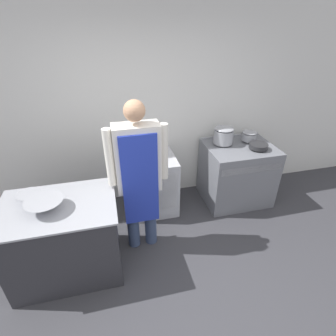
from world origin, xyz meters
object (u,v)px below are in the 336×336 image
at_px(stove, 236,173).
at_px(mixing_bowl, 45,205).
at_px(saute_pan, 258,146).
at_px(fridge_unit, 154,183).
at_px(person_cook, 139,172).
at_px(stock_pot, 224,135).
at_px(sauce_pot, 249,136).

distance_m(stove, mixing_bowl, 2.61).
bearing_deg(saute_pan, mixing_bowl, -165.31).
relative_size(fridge_unit, person_cook, 0.46).
bearing_deg(stove, person_cook, -158.43).
bearing_deg(person_cook, mixing_bowl, -166.51).
height_order(person_cook, saute_pan, person_cook).
relative_size(person_cook, stock_pot, 6.64).
bearing_deg(person_cook, stove, 21.57).
bearing_deg(stock_pot, saute_pan, -33.44).
relative_size(stove, stock_pot, 3.49).
relative_size(mixing_bowl, saute_pan, 1.40).
distance_m(stock_pot, sauce_pot, 0.41).
xyz_separation_m(mixing_bowl, sauce_pot, (2.62, 0.95, 0.03)).
bearing_deg(mixing_bowl, stove, 18.61).
bearing_deg(mixing_bowl, saute_pan, 14.69).
xyz_separation_m(mixing_bowl, saute_pan, (2.62, 0.69, -0.01)).
bearing_deg(sauce_pot, saute_pan, -90.00).
bearing_deg(stove, sauce_pot, 35.29).
bearing_deg(stock_pot, stove, -32.18).
bearing_deg(fridge_unit, stove, -3.65).
height_order(saute_pan, sauce_pot, sauce_pot).
bearing_deg(sauce_pot, fridge_unit, -177.75).
bearing_deg(saute_pan, stock_pot, 146.56).
relative_size(mixing_bowl, stock_pot, 1.31).
distance_m(stove, sauce_pot, 0.58).
distance_m(person_cook, stock_pot, 1.49).
bearing_deg(stove, stock_pot, 147.82).
relative_size(person_cook, saute_pan, 7.14).
bearing_deg(fridge_unit, mixing_bowl, -143.30).
distance_m(mixing_bowl, stock_pot, 2.41).
xyz_separation_m(person_cook, sauce_pot, (1.70, 0.73, -0.06)).
xyz_separation_m(saute_pan, sauce_pot, (0.00, 0.27, 0.04)).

